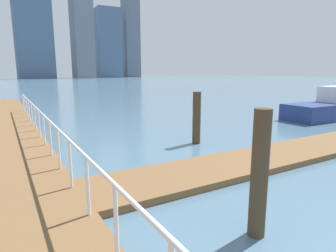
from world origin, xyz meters
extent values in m
plane|color=slate|center=(0.00, 20.00, 0.00)|extent=(300.00, 300.00, 0.00)
cube|color=brown|center=(4.24, 6.68, 0.09)|extent=(15.49, 2.00, 0.18)
cylinder|color=white|center=(-3.15, 3.86, 0.93)|extent=(0.06, 0.06, 1.05)
cylinder|color=white|center=(-3.15, 5.24, 0.93)|extent=(0.06, 0.06, 1.05)
cylinder|color=white|center=(-3.15, 6.62, 0.93)|extent=(0.06, 0.06, 1.05)
cylinder|color=white|center=(-3.15, 8.01, 0.93)|extent=(0.06, 0.06, 1.05)
cylinder|color=white|center=(-3.15, 9.39, 0.93)|extent=(0.06, 0.06, 1.05)
cylinder|color=white|center=(-3.15, 10.77, 0.93)|extent=(0.06, 0.06, 1.05)
cylinder|color=white|center=(-3.15, 12.16, 0.93)|extent=(0.06, 0.06, 1.05)
cylinder|color=white|center=(-3.15, 13.54, 0.93)|extent=(0.06, 0.06, 1.05)
cylinder|color=white|center=(-3.15, 14.92, 0.93)|extent=(0.06, 0.06, 1.05)
cylinder|color=white|center=(-3.15, 16.31, 0.93)|extent=(0.06, 0.06, 1.05)
cylinder|color=white|center=(-3.15, 17.69, 0.93)|extent=(0.06, 0.06, 1.05)
cylinder|color=white|center=(-3.15, 19.07, 0.93)|extent=(0.06, 0.06, 1.05)
cylinder|color=white|center=(-3.15, 20.45, 0.93)|extent=(0.06, 0.06, 1.05)
cylinder|color=white|center=(-3.15, 8.70, 1.45)|extent=(0.06, 23.51, 0.06)
cylinder|color=#473826|center=(2.33, 9.67, 1.03)|extent=(0.32, 0.32, 2.07)
cylinder|color=#473826|center=(-0.61, 3.80, 1.13)|extent=(0.30, 0.30, 2.25)
cube|color=navy|center=(13.29, 10.64, 0.48)|extent=(6.91, 2.30, 0.97)
cube|color=slate|center=(9.18, 130.33, 30.24)|extent=(14.49, 7.70, 60.48)
cube|color=slate|center=(28.15, 129.38, 30.21)|extent=(8.84, 8.29, 60.41)
cube|color=slate|center=(42.84, 139.13, 16.18)|extent=(11.73, 11.64, 32.35)
cube|color=slate|center=(56.76, 143.59, 35.37)|extent=(8.01, 8.51, 70.74)
camera|label=1|loc=(-4.27, 0.62, 2.84)|focal=30.49mm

